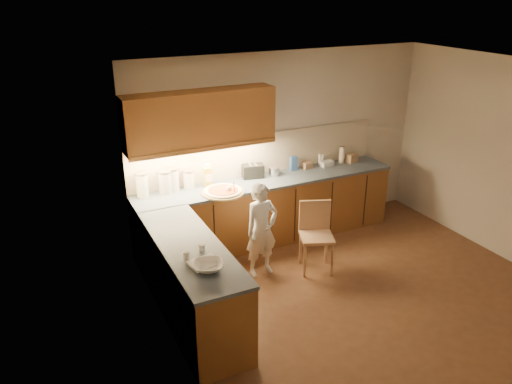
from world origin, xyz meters
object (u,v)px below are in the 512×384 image
pizza_on_board (223,192)px  toaster (253,171)px  oil_jug (208,176)px  wooden_chair (316,231)px  child (262,230)px

pizza_on_board → toaster: pizza_on_board is taller
oil_jug → toaster: size_ratio=0.97×
wooden_chair → oil_jug: (-1.03, 1.07, 0.54)m
pizza_on_board → child: 0.73m
child → toaster: bearing=64.8°
oil_jug → toaster: (0.68, 0.04, -0.05)m
oil_jug → pizza_on_board: bearing=-73.3°
wooden_chair → pizza_on_board: bearing=162.3°
child → toaster: size_ratio=3.78×
wooden_chair → toaster: size_ratio=2.78×
pizza_on_board → child: bearing=-66.7°
oil_jug → toaster: oil_jug is taller
pizza_on_board → toaster: bearing=30.4°
pizza_on_board → oil_jug: bearing=106.7°
pizza_on_board → wooden_chair: pizza_on_board is taller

